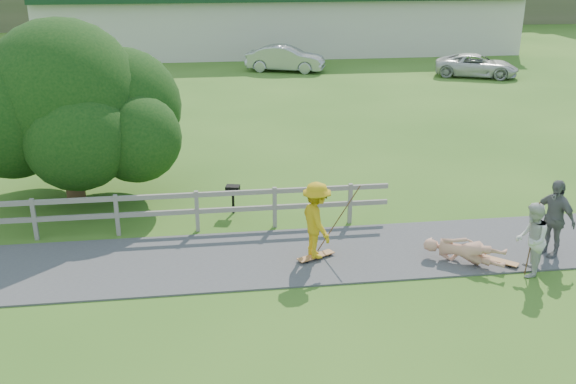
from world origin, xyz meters
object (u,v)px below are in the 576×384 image
object	(u,v)px
spectator_a	(531,240)
tree	(68,127)
car_white	(477,66)
skater_rider	(316,224)
skater_fallen	(464,251)
bbq	(233,199)
car_silver	(285,59)
spectator_b	(553,218)

from	to	relation	value
spectator_a	tree	world-z (taller)	tree
car_white	tree	size ratio (longest dim) A/B	0.66
skater_rider	skater_fallen	distance (m)	3.45
spectator_a	bbq	distance (m)	7.74
skater_rider	car_white	world-z (taller)	skater_rider
car_silver	tree	size ratio (longest dim) A/B	0.67
spectator_b	car_white	bearing A→B (deg)	136.69
spectator_a	car_white	distance (m)	24.42
tree	bbq	size ratio (longest dim) A/B	8.60
skater_rider	spectator_b	xyz separation A→B (m)	(5.53, -0.48, 0.04)
car_silver	tree	bearing A→B (deg)	175.29
car_silver	bbq	world-z (taller)	car_silver
car_silver	spectator_b	bearing A→B (deg)	-154.01
car_white	car_silver	bearing A→B (deg)	96.94
car_silver	bbq	distance (m)	22.01
car_white	tree	bearing A→B (deg)	154.30
skater_rider	tree	bearing A→B (deg)	39.12
spectator_a	car_white	size ratio (longest dim) A/B	0.37
skater_fallen	spectator_b	world-z (taller)	spectator_b
skater_fallen	tree	bearing A→B (deg)	94.37
skater_rider	spectator_a	distance (m)	4.76
skater_rider	car_white	distance (m)	25.22
tree	skater_rider	bearing A→B (deg)	-38.01
skater_fallen	spectator_a	world-z (taller)	spectator_a
skater_fallen	tree	xyz separation A→B (m)	(-9.58, 5.57, 1.81)
skater_fallen	spectator_a	bearing A→B (deg)	-83.03
bbq	skater_rider	bearing A→B (deg)	-47.50
spectator_b	bbq	world-z (taller)	spectator_b
skater_rider	bbq	bearing A→B (deg)	16.54
skater_rider	spectator_a	bearing A→B (deg)	-119.09
car_white	spectator_a	bearing A→B (deg)	-176.88
skater_rider	car_silver	distance (m)	24.83
car_silver	tree	world-z (taller)	tree
bbq	skater_fallen	bearing A→B (deg)	-23.66
spectator_b	car_silver	xyz separation A→B (m)	(-3.01, 25.18, -0.19)
skater_rider	spectator_a	xyz separation A→B (m)	(4.57, -1.33, -0.06)
spectator_a	bbq	size ratio (longest dim) A/B	2.11
car_silver	car_white	distance (m)	11.03
skater_rider	car_silver	world-z (taller)	skater_rider
skater_fallen	car_white	size ratio (longest dim) A/B	0.40
tree	bbq	world-z (taller)	tree
skater_rider	bbq	xyz separation A→B (m)	(-1.76, 3.11, -0.51)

